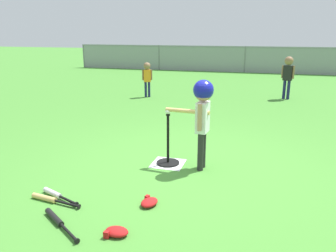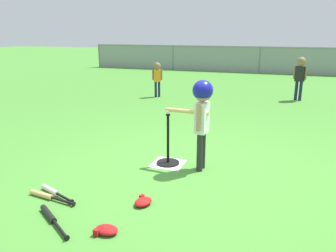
{
  "view_description": "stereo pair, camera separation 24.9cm",
  "coord_description": "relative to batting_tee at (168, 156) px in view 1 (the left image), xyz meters",
  "views": [
    {
      "loc": [
        0.9,
        -4.21,
        1.8
      ],
      "look_at": [
        -0.32,
        0.07,
        0.55
      ],
      "focal_mm": 36.24,
      "sensor_mm": 36.0,
      "label": 1
    },
    {
      "loc": [
        1.14,
        -4.13,
        1.8
      ],
      "look_at": [
        -0.32,
        0.07,
        0.55
      ],
      "focal_mm": 36.24,
      "sensor_mm": 36.0,
      "label": 2
    }
  ],
  "objects": [
    {
      "name": "glove_near_bats",
      "position": [
        0.02,
        -1.8,
        -0.08
      ],
      "size": [
        0.23,
        0.17,
        0.07
      ],
      "color": "#B21919",
      "rests_on": "ground_plane"
    },
    {
      "name": "fielder_near_right",
      "position": [
        -1.92,
        4.64,
        0.5
      ],
      "size": [
        0.27,
        0.19,
        0.96
      ],
      "color": "#191E4C",
      "rests_on": "ground_plane"
    },
    {
      "name": "home_plate",
      "position": [
        0.0,
        -0.0,
        -0.11
      ],
      "size": [
        0.44,
        0.44,
        0.01
      ],
      "primitive_type": "cube",
      "color": "white",
      "rests_on": "ground_plane"
    },
    {
      "name": "baseball_on_tee",
      "position": [
        0.0,
        0.0,
        0.64
      ],
      "size": [
        0.07,
        0.07,
        0.07
      ],
      "primitive_type": "sphere",
      "color": "white",
      "rests_on": "batting_tee"
    },
    {
      "name": "outfield_fence",
      "position": [
        0.32,
        11.36,
        0.5
      ],
      "size": [
        16.06,
        0.06,
        1.15
      ],
      "color": "slate",
      "rests_on": "ground_plane"
    },
    {
      "name": "fielder_deep_left",
      "position": [
        1.81,
        5.38,
        0.62
      ],
      "size": [
        0.33,
        0.23,
        1.15
      ],
      "color": "#191E4C",
      "rests_on": "ground_plane"
    },
    {
      "name": "batting_tee",
      "position": [
        0.0,
        0.0,
        0.0
      ],
      "size": [
        0.32,
        0.32,
        0.72
      ],
      "color": "black",
      "rests_on": "ground_plane"
    },
    {
      "name": "spare_bat_wood",
      "position": [
        -0.95,
        -1.41,
        -0.09
      ],
      "size": [
        0.64,
        0.14,
        0.06
      ],
      "color": "#DBB266",
      "rests_on": "ground_plane"
    },
    {
      "name": "spare_bat_silver",
      "position": [
        -0.94,
        -1.3,
        -0.09
      ],
      "size": [
        0.56,
        0.26,
        0.06
      ],
      "color": "silver",
      "rests_on": "ground_plane"
    },
    {
      "name": "glove_by_plate",
      "position": [
        0.13,
        -1.19,
        -0.08
      ],
      "size": [
        0.21,
        0.25,
        0.07
      ],
      "color": "#B21919",
      "rests_on": "ground_plane"
    },
    {
      "name": "ground_plane",
      "position": [
        0.32,
        -0.07,
        -0.12
      ],
      "size": [
        60.0,
        60.0,
        0.0
      ],
      "primitive_type": "plane",
      "color": "#478C33"
    },
    {
      "name": "spare_bat_black",
      "position": [
        -0.61,
        -1.77,
        -0.09
      ],
      "size": [
        0.6,
        0.43,
        0.06
      ],
      "color": "black",
      "rests_on": "ground_plane"
    },
    {
      "name": "batter_child",
      "position": [
        0.47,
        -0.04,
        0.74
      ],
      "size": [
        0.64,
        0.34,
        1.21
      ],
      "color": "#262626",
      "rests_on": "ground_plane"
    }
  ]
}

